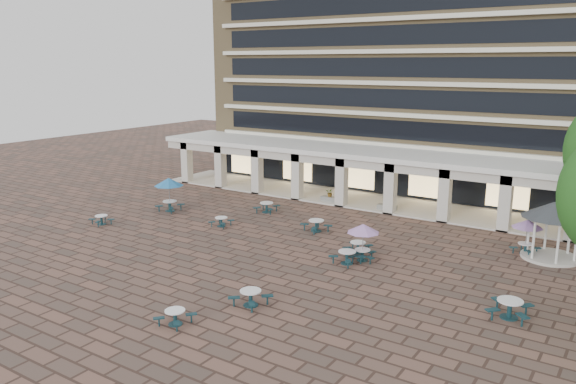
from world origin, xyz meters
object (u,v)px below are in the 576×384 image
Objects in this scene: gazebo at (554,216)px; planter_left at (330,197)px; picnic_table_2 at (251,296)px; picnic_table_1 at (175,316)px; planter_right at (387,205)px; picnic_table_0 at (101,219)px.

gazebo reaches higher than planter_left.
picnic_table_1 is at bearing -110.59° from picnic_table_2.
picnic_table_2 is at bearing 60.76° from picnic_table_1.
picnic_table_1 is 23.36m from planter_right.
picnic_table_0 is at bearing 167.57° from picnic_table_2.
gazebo is at bearing -15.28° from planter_left.
picnic_table_0 is 1.15× the size of planter_right.
planter_right is at bearing 85.77° from picnic_table_1.
planter_right is (-12.53, 4.82, -2.07)m from gazebo.
planter_right is at bearing 0.00° from planter_left.
picnic_table_1 is at bearing -14.73° from picnic_table_0.
gazebo is 2.46× the size of planter_right.
gazebo is at bearing -21.03° from planter_right.
picnic_table_1 is 0.44× the size of gazebo.
picnic_table_2 is 18.73m from gazebo.
picnic_table_1 is at bearing -89.82° from planter_right.
gazebo reaches higher than picnic_table_1.
picnic_table_2 is (1.59, 3.44, 0.05)m from picnic_table_1.
gazebo reaches higher than picnic_table_0.
planter_left is at bearing 98.09° from picnic_table_1.
gazebo is 13.58m from planter_right.
picnic_table_2 reaches higher than picnic_table_1.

